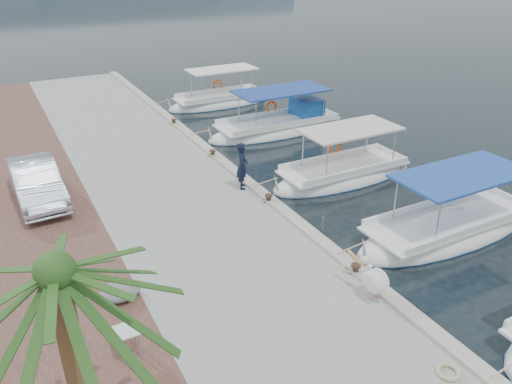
{
  "coord_description": "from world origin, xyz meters",
  "views": [
    {
      "loc": [
        -8.37,
        -12.45,
        8.87
      ],
      "look_at": [
        -1.0,
        1.25,
        1.2
      ],
      "focal_mm": 35.0,
      "sensor_mm": 36.0,
      "label": 1
    }
  ],
  "objects_px": {
    "date_palm": "(55,274)",
    "parked_car": "(36,182)",
    "fishing_caique_b": "(448,230)",
    "pelican": "(374,280)",
    "fishing_caique_d": "(279,128)",
    "fishing_caique_e": "(220,103)",
    "fishing_caique_c": "(343,176)",
    "fisherman": "(242,166)"
  },
  "relations": [
    {
      "from": "fishing_caique_b",
      "to": "fishing_caique_d",
      "type": "relative_size",
      "value": 0.95
    },
    {
      "from": "fishing_caique_d",
      "to": "parked_car",
      "type": "distance_m",
      "value": 12.94
    },
    {
      "from": "date_palm",
      "to": "fishing_caique_e",
      "type": "bearing_deg",
      "value": 60.68
    },
    {
      "from": "fishing_caique_d",
      "to": "pelican",
      "type": "relative_size",
      "value": 5.7
    },
    {
      "from": "fishing_caique_b",
      "to": "fisherman",
      "type": "xyz_separation_m",
      "value": [
        -5.04,
        5.68,
        1.29
      ]
    },
    {
      "from": "fishing_caique_b",
      "to": "parked_car",
      "type": "bearing_deg",
      "value": 145.61
    },
    {
      "from": "pelican",
      "to": "parked_car",
      "type": "xyz_separation_m",
      "value": [
        -7.04,
        10.23,
        0.16
      ]
    },
    {
      "from": "fishing_caique_b",
      "to": "fishing_caique_c",
      "type": "bearing_deg",
      "value": 94.67
    },
    {
      "from": "fishing_caique_c",
      "to": "fishing_caique_d",
      "type": "bearing_deg",
      "value": 83.62
    },
    {
      "from": "parked_car",
      "to": "fishing_caique_b",
      "type": "bearing_deg",
      "value": -36.88
    },
    {
      "from": "fishing_caique_d",
      "to": "date_palm",
      "type": "bearing_deg",
      "value": -129.4
    },
    {
      "from": "fishing_caique_b",
      "to": "date_palm",
      "type": "height_order",
      "value": "date_palm"
    },
    {
      "from": "date_palm",
      "to": "parked_car",
      "type": "xyz_separation_m",
      "value": [
        0.49,
        12.07,
        -3.74
      ]
    },
    {
      "from": "fishing_caique_b",
      "to": "fishing_caique_d",
      "type": "height_order",
      "value": "same"
    },
    {
      "from": "fishing_caique_e",
      "to": "fisherman",
      "type": "xyz_separation_m",
      "value": [
        -4.63,
        -12.19,
        1.29
      ]
    },
    {
      "from": "fishing_caique_d",
      "to": "fisherman",
      "type": "xyz_separation_m",
      "value": [
        -5.34,
        -6.2,
        1.23
      ]
    },
    {
      "from": "pelican",
      "to": "fishing_caique_d",
      "type": "bearing_deg",
      "value": 68.87
    },
    {
      "from": "fishing_caique_e",
      "to": "fisherman",
      "type": "bearing_deg",
      "value": -110.81
    },
    {
      "from": "fishing_caique_b",
      "to": "date_palm",
      "type": "distance_m",
      "value": 14.0
    },
    {
      "from": "fishing_caique_e",
      "to": "fisherman",
      "type": "height_order",
      "value": "fisherman"
    },
    {
      "from": "fishing_caique_b",
      "to": "fishing_caique_e",
      "type": "bearing_deg",
      "value": 91.31
    },
    {
      "from": "parked_car",
      "to": "date_palm",
      "type": "bearing_deg",
      "value": -94.82
    },
    {
      "from": "fisherman",
      "to": "parked_car",
      "type": "bearing_deg",
      "value": 93.44
    },
    {
      "from": "fishing_caique_d",
      "to": "fishing_caique_e",
      "type": "bearing_deg",
      "value": 96.7
    },
    {
      "from": "fishing_caique_c",
      "to": "date_palm",
      "type": "height_order",
      "value": "date_palm"
    },
    {
      "from": "fishing_caique_c",
      "to": "parked_car",
      "type": "xyz_separation_m",
      "value": [
        -11.65,
        2.94,
        1.1
      ]
    },
    {
      "from": "fisherman",
      "to": "parked_car",
      "type": "xyz_separation_m",
      "value": [
        -7.05,
        2.6,
        -0.19
      ]
    },
    {
      "from": "fishing_caique_b",
      "to": "fisherman",
      "type": "relative_size",
      "value": 4.2
    },
    {
      "from": "pelican",
      "to": "fishing_caique_c",
      "type": "bearing_deg",
      "value": 57.67
    },
    {
      "from": "fisherman",
      "to": "date_palm",
      "type": "bearing_deg",
      "value": 165.18
    },
    {
      "from": "pelican",
      "to": "parked_car",
      "type": "relative_size",
      "value": 0.32
    },
    {
      "from": "fishing_caique_e",
      "to": "pelican",
      "type": "distance_m",
      "value": 20.38
    },
    {
      "from": "pelican",
      "to": "fisherman",
      "type": "xyz_separation_m",
      "value": [
        0.01,
        7.63,
        0.35
      ]
    },
    {
      "from": "date_palm",
      "to": "pelican",
      "type": "bearing_deg",
      "value": 13.78
    },
    {
      "from": "fishing_caique_b",
      "to": "fishing_caique_e",
      "type": "relative_size",
      "value": 1.12
    },
    {
      "from": "fisherman",
      "to": "date_palm",
      "type": "distance_m",
      "value": 12.62
    },
    {
      "from": "fishing_caique_e",
      "to": "pelican",
      "type": "xyz_separation_m",
      "value": [
        -4.64,
        -19.82,
        0.94
      ]
    },
    {
      "from": "fishing_caique_b",
      "to": "fishing_caique_e",
      "type": "xyz_separation_m",
      "value": [
        -0.41,
        17.87,
        0.0
      ]
    },
    {
      "from": "fishing_caique_b",
      "to": "fisherman",
      "type": "bearing_deg",
      "value": 131.62
    },
    {
      "from": "fishing_caique_b",
      "to": "fishing_caique_c",
      "type": "xyz_separation_m",
      "value": [
        -0.44,
        5.33,
        0.0
      ]
    },
    {
      "from": "fishing_caique_b",
      "to": "date_palm",
      "type": "relative_size",
      "value": 1.43
    },
    {
      "from": "fishing_caique_c",
      "to": "pelican",
      "type": "bearing_deg",
      "value": -122.33
    }
  ]
}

